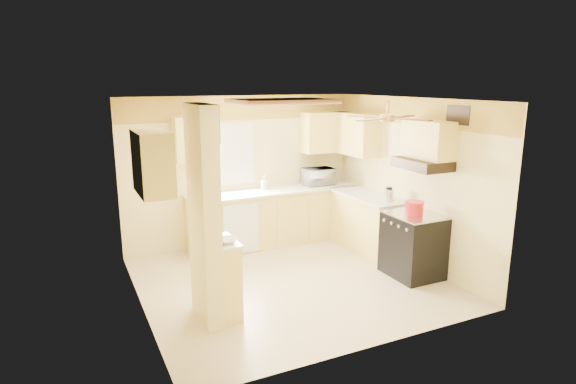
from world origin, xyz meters
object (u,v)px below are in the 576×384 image
stove (413,245)px  dutch_oven (414,208)px  bowl (228,241)px  kettle (389,195)px  microwave (319,176)px

stove → dutch_oven: bearing=-178.1°
stove → bowl: size_ratio=4.11×
dutch_oven → kettle: (0.07, 0.67, 0.04)m
stove → kettle: 0.89m
stove → dutch_oven: (-0.02, -0.00, 0.55)m
kettle → microwave: bearing=104.1°
microwave → kettle: microwave is taller
stove → bowl: bearing=-177.8°
stove → bowl: (-2.79, -0.11, 0.51)m
microwave → bowl: size_ratio=2.38×
bowl → kettle: (2.84, 0.78, 0.08)m
microwave → bowl: bearing=43.8°
bowl → kettle: 2.95m
stove → dutch_oven: 0.55m
stove → dutch_oven: dutch_oven is taller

